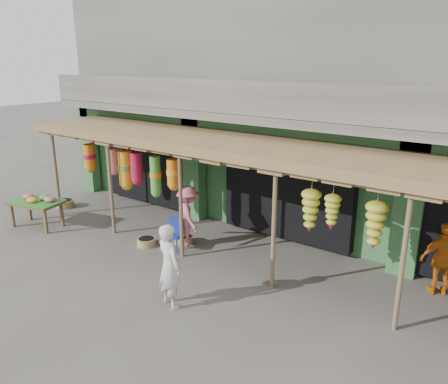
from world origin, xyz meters
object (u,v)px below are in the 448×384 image
Objects in this scene: person_shopper at (188,216)px; person_vendor at (443,259)px; flower_table at (37,202)px; blue_chair at (174,232)px; person_front at (169,266)px.

person_vendor is at bearing -136.60° from person_shopper.
flower_table is at bearing 51.52° from person_shopper.
blue_chair is 2.63m from person_front.
blue_chair is (4.19, 1.14, -0.26)m from flower_table.
person_front is 1.09× the size of person_vendor.
blue_chair is 0.53× the size of person_shopper.
flower_table is at bearing -16.71° from person_vendor.
person_shopper is (0.10, 0.42, 0.32)m from blue_chair.
blue_chair is 0.54× the size of person_vendor.
person_front reaches higher than blue_chair.
flower_table is 1.05× the size of person_shopper.
person_shopper reaches higher than flower_table.
person_front is 1.07× the size of person_shopper.
blue_chair is 0.49× the size of person_front.
person_front is at bearing 9.11° from person_vendor.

